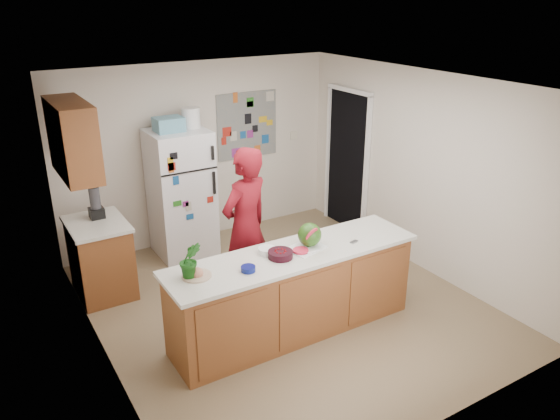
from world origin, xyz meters
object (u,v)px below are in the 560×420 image
person (246,227)px  cherry_bowl (280,254)px  watermelon (310,235)px  refrigerator (181,193)px

person → cherry_bowl: 0.84m
watermelon → cherry_bowl: (-0.38, -0.06, -0.10)m
person → cherry_bowl: person is taller
watermelon → cherry_bowl: watermelon is taller
person → watermelon: (0.32, -0.78, 0.14)m
watermelon → person: bearing=112.4°
cherry_bowl → refrigerator: bearing=91.8°
refrigerator → cherry_bowl: (0.08, -2.40, 0.11)m
refrigerator → cherry_bowl: 2.41m
refrigerator → person: 1.57m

